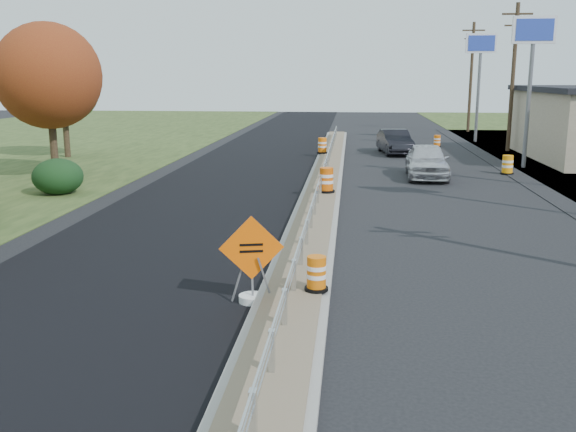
# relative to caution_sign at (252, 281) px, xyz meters

# --- Properties ---
(ground) EXTENTS (140.00, 140.00, 0.00)m
(ground) POSITION_rel_caution_sign_xyz_m (0.90, 6.25, -0.50)
(ground) COLOR black
(ground) RESTS_ON ground
(milled_overlay) EXTENTS (7.20, 120.00, 0.01)m
(milled_overlay) POSITION_rel_caution_sign_xyz_m (-3.50, 16.25, -0.49)
(milled_overlay) COLOR black
(milled_overlay) RESTS_ON ground
(median) EXTENTS (1.60, 55.00, 0.23)m
(median) POSITION_rel_caution_sign_xyz_m (0.90, 14.25, -0.39)
(median) COLOR gray
(median) RESTS_ON ground
(guardrail) EXTENTS (0.10, 46.15, 0.72)m
(guardrail) POSITION_rel_caution_sign_xyz_m (0.90, 15.25, 0.23)
(guardrail) COLOR silver
(guardrail) RESTS_ON median
(pylon_sign_mid) EXTENTS (2.20, 0.30, 7.90)m
(pylon_sign_mid) POSITION_rel_caution_sign_xyz_m (11.40, 22.25, 5.98)
(pylon_sign_mid) COLOR slate
(pylon_sign_mid) RESTS_ON ground
(pylon_sign_north) EXTENTS (2.20, 0.30, 7.90)m
(pylon_sign_north) POSITION_rel_caution_sign_xyz_m (11.40, 36.25, 5.98)
(pylon_sign_north) COLOR slate
(pylon_sign_north) RESTS_ON ground
(utility_pole_nmid) EXTENTS (1.90, 0.26, 9.40)m
(utility_pole_nmid) POSITION_rel_caution_sign_xyz_m (12.40, 30.25, 4.44)
(utility_pole_nmid) COLOR #473523
(utility_pole_nmid) RESTS_ON ground
(utility_pole_north) EXTENTS (1.90, 0.26, 9.40)m
(utility_pole_north) POSITION_rel_caution_sign_xyz_m (12.40, 45.25, 4.44)
(utility_pole_north) COLOR #473523
(utility_pole_north) RESTS_ON ground
(hedge_north) EXTENTS (2.09, 2.09, 1.52)m
(hedge_north) POSITION_rel_caution_sign_xyz_m (-10.10, 12.25, 0.26)
(hedge_north) COLOR black
(hedge_north) RESTS_ON ground
(tree_near_red) EXTENTS (4.95, 4.95, 7.35)m
(tree_near_red) POSITION_rel_caution_sign_xyz_m (-12.10, 16.25, 4.37)
(tree_near_red) COLOR #473523
(tree_near_red) RESTS_ON ground
(tree_near_back) EXTENTS (4.29, 4.29, 6.37)m
(tree_near_back) POSITION_rel_caution_sign_xyz_m (-15.10, 24.25, 3.72)
(tree_near_back) COLOR #473523
(tree_near_back) RESTS_ON ground
(caution_sign) EXTENTS (1.38, 0.59, 1.95)m
(caution_sign) POSITION_rel_caution_sign_xyz_m (0.00, 0.00, 0.00)
(caution_sign) COLOR white
(caution_sign) RESTS_ON ground
(barrel_median_near) EXTENTS (0.53, 0.53, 0.78)m
(barrel_median_near) POSITION_rel_caution_sign_xyz_m (1.39, 0.29, 0.11)
(barrel_median_near) COLOR black
(barrel_median_near) RESTS_ON median
(barrel_median_mid) EXTENTS (0.69, 0.69, 1.01)m
(barrel_median_mid) POSITION_rel_caution_sign_xyz_m (1.13, 12.54, 0.22)
(barrel_median_mid) COLOR black
(barrel_median_mid) RESTS_ON median
(barrel_median_far) EXTENTS (0.65, 0.65, 0.95)m
(barrel_median_far) POSITION_rel_caution_sign_xyz_m (0.35, 26.01, 0.19)
(barrel_median_far) COLOR black
(barrel_median_far) RESTS_ON median
(barrel_shoulder_near) EXTENTS (0.66, 0.66, 0.97)m
(barrel_shoulder_near) POSITION_rel_caution_sign_xyz_m (9.99, 19.84, -0.03)
(barrel_shoulder_near) COLOR black
(barrel_shoulder_near) RESTS_ON ground
(barrel_shoulder_far) EXTENTS (0.56, 0.56, 0.82)m
(barrel_shoulder_far) POSITION_rel_caution_sign_xyz_m (8.09, 32.50, -0.10)
(barrel_shoulder_far) COLOR black
(barrel_shoulder_far) RESTS_ON ground
(car_silver) EXTENTS (2.14, 4.94, 1.66)m
(car_silver) POSITION_rel_caution_sign_xyz_m (5.80, 18.36, 0.33)
(car_silver) COLOR silver
(car_silver) RESTS_ON ground
(car_dark_mid) EXTENTS (2.24, 4.81, 1.53)m
(car_dark_mid) POSITION_rel_caution_sign_xyz_m (4.88, 28.16, 0.27)
(car_dark_mid) COLOR black
(car_dark_mid) RESTS_ON ground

